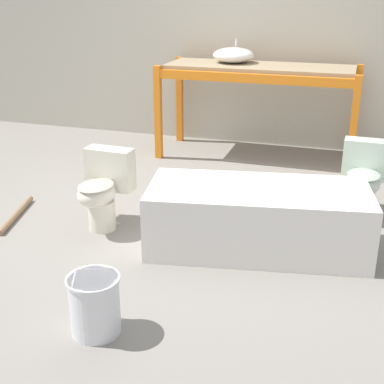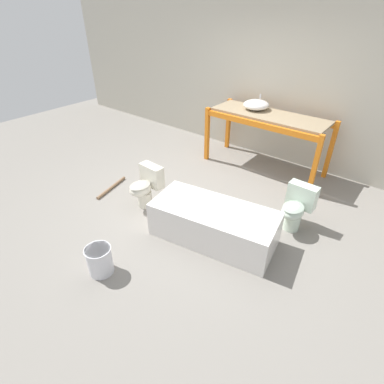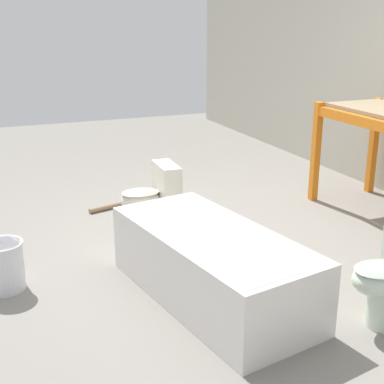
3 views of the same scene
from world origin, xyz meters
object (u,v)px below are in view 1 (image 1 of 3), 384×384
Objects in this scene: sink_basin at (233,55)px; bucket_white at (95,304)px; toilet_near at (364,177)px; toilet_far at (103,188)px; bathtub_main at (258,214)px.

sink_basin is 1.31× the size of bucket_white.
toilet_near reaches higher than bucket_white.
bucket_white is at bearing -120.61° from toilet_near.
toilet_near is 2.12m from toilet_far.
bathtub_main is 2.72× the size of toilet_far.
toilet_far is at bearing 114.06° from bucket_white.
bathtub_main is 4.84× the size of bucket_white.
toilet_far is (-1.22, -0.00, 0.06)m from bathtub_main.
bathtub_main is 2.72× the size of toilet_near.
toilet_far is at bearing 170.09° from bathtub_main.
toilet_near is (0.71, 0.86, 0.06)m from bathtub_main.
toilet_far is at bearing -153.86° from toilet_near.
toilet_near is 1.00× the size of toilet_far.
bathtub_main is 1.22m from toilet_far.
bathtub_main is (0.75, -2.27, -0.82)m from sink_basin.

